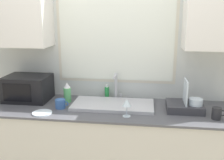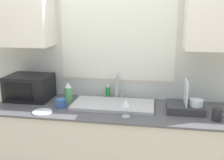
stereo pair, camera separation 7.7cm
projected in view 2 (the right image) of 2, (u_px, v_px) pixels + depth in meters
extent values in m
cube|color=beige|center=(112.00, 151.00, 2.61)|extent=(2.26, 0.67, 0.89)
cube|color=#4C4C51|center=(112.00, 109.00, 2.50)|extent=(2.29, 0.70, 0.02)
cube|color=silver|center=(118.00, 61.00, 2.74)|extent=(6.00, 0.06, 2.60)
cube|color=beige|center=(117.00, 32.00, 2.64)|extent=(1.23, 0.01, 1.04)
cube|color=white|center=(117.00, 32.00, 2.64)|extent=(1.17, 0.01, 0.98)
cube|color=white|center=(20.00, 8.00, 2.58)|extent=(0.60, 0.32, 0.74)
cube|color=white|center=(222.00, 8.00, 2.28)|extent=(0.60, 0.32, 0.74)
cube|color=#B2B2B7|center=(113.00, 105.00, 2.53)|extent=(0.78, 0.38, 0.03)
cylinder|color=#B7B7BC|center=(117.00, 86.00, 2.71)|extent=(0.03, 0.03, 0.28)
cylinder|color=#B7B7BC|center=(116.00, 76.00, 2.61)|extent=(0.03, 0.14, 0.03)
cylinder|color=#B7B7BC|center=(121.00, 97.00, 2.72)|extent=(0.02, 0.02, 0.06)
cube|color=black|center=(30.00, 87.00, 2.72)|extent=(0.44, 0.34, 0.25)
cube|color=black|center=(18.00, 92.00, 2.56)|extent=(0.29, 0.01, 0.18)
cube|color=#333338|center=(185.00, 107.00, 2.40)|extent=(0.33, 0.28, 0.07)
cube|color=silver|center=(186.00, 92.00, 2.36)|extent=(0.01, 0.22, 0.22)
cylinder|color=silver|center=(196.00, 103.00, 2.32)|extent=(0.12, 0.12, 0.06)
cylinder|color=#59B266|center=(68.00, 94.00, 2.65)|extent=(0.07, 0.07, 0.15)
cone|color=silver|center=(68.00, 85.00, 2.63)|extent=(0.07, 0.07, 0.05)
cylinder|color=#268C3F|center=(108.00, 93.00, 2.76)|extent=(0.05, 0.05, 0.12)
cylinder|color=white|center=(108.00, 86.00, 2.74)|extent=(0.02, 0.02, 0.03)
cylinder|color=#335999|center=(61.00, 103.00, 2.48)|extent=(0.09, 0.09, 0.09)
torus|color=#335999|center=(66.00, 103.00, 2.47)|extent=(0.05, 0.01, 0.05)
cylinder|color=silver|center=(126.00, 116.00, 2.28)|extent=(0.07, 0.07, 0.00)
cylinder|color=silver|center=(126.00, 111.00, 2.27)|extent=(0.01, 0.01, 0.09)
cone|color=silver|center=(126.00, 103.00, 2.25)|extent=(0.08, 0.08, 0.06)
cylinder|color=#262628|center=(217.00, 115.00, 2.18)|extent=(0.08, 0.08, 0.10)
torus|color=#262628|center=(223.00, 114.00, 2.17)|extent=(0.05, 0.01, 0.05)
cylinder|color=silver|center=(42.00, 112.00, 2.36)|extent=(0.18, 0.18, 0.01)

